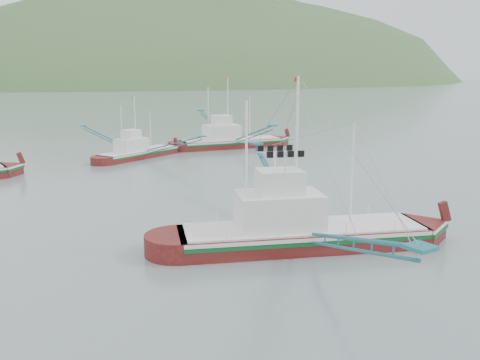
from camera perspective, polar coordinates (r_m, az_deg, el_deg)
ground at (r=39.06m, az=4.86°, el=-6.09°), size 1200.00×1200.00×0.00m
main_boat at (r=36.42m, az=6.56°, el=-3.30°), size 17.33×29.26×12.40m
bg_boat_far at (r=74.87m, az=-10.86°, el=3.73°), size 12.84×21.69×9.17m
bg_boat_right at (r=83.46m, az=-1.08°, el=4.82°), size 16.44×28.62×11.69m
headland_right at (r=529.35m, az=-3.49°, el=10.33°), size 684.00×432.00×306.00m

